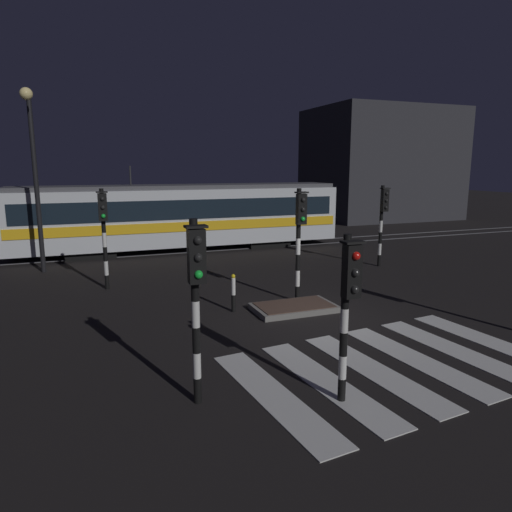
% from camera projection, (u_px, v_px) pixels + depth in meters
% --- Properties ---
extents(ground_plane, '(120.00, 120.00, 0.00)m').
position_uv_depth(ground_plane, '(319.00, 318.00, 12.77)').
color(ground_plane, black).
extents(rail_near, '(80.00, 0.12, 0.03)m').
position_uv_depth(rail_near, '(211.00, 251.00, 22.86)').
color(rail_near, '#59595E').
rests_on(rail_near, ground).
extents(rail_far, '(80.00, 0.12, 0.03)m').
position_uv_depth(rail_far, '(204.00, 246.00, 24.18)').
color(rail_far, '#59595E').
rests_on(rail_far, ground).
extents(crosswalk_zebra, '(6.96, 4.68, 0.02)m').
position_uv_depth(crosswalk_zebra, '(395.00, 365.00, 9.72)').
color(crosswalk_zebra, silver).
rests_on(crosswalk_zebra, ground).
extents(traffic_island, '(2.37, 1.38, 0.18)m').
position_uv_depth(traffic_island, '(294.00, 307.00, 13.41)').
color(traffic_island, slate).
rests_on(traffic_island, ground).
extents(traffic_light_corner_near_left, '(0.36, 0.42, 3.27)m').
position_uv_depth(traffic_light_corner_near_left, '(196.00, 286.00, 7.69)').
color(traffic_light_corner_near_left, black).
rests_on(traffic_light_corner_near_left, ground).
extents(traffic_light_corner_far_left, '(0.36, 0.42, 3.41)m').
position_uv_depth(traffic_light_corner_far_left, '(104.00, 224.00, 15.27)').
color(traffic_light_corner_far_left, black).
rests_on(traffic_light_corner_far_left, ground).
extents(traffic_light_median_centre, '(0.36, 0.42, 3.48)m').
position_uv_depth(traffic_light_median_centre, '(300.00, 228.00, 13.78)').
color(traffic_light_median_centre, black).
rests_on(traffic_light_median_centre, ground).
extents(traffic_light_kerb_mid_left, '(0.36, 0.42, 3.01)m').
position_uv_depth(traffic_light_kerb_mid_left, '(348.00, 295.00, 7.78)').
color(traffic_light_kerb_mid_left, black).
rests_on(traffic_light_kerb_mid_left, ground).
extents(traffic_light_corner_far_right, '(0.36, 0.42, 3.36)m').
position_uv_depth(traffic_light_corner_far_right, '(383.00, 214.00, 18.93)').
color(traffic_light_corner_far_right, black).
rests_on(traffic_light_corner_far_right, ground).
extents(street_lamp_trackside_left, '(0.44, 1.21, 6.86)m').
position_uv_depth(street_lamp_trackside_left, '(33.00, 159.00, 17.27)').
color(street_lamp_trackside_left, black).
rests_on(street_lamp_trackside_left, ground).
extents(tram, '(16.04, 2.58, 4.15)m').
position_uv_depth(tram, '(182.00, 215.00, 22.74)').
color(tram, silver).
rests_on(tram, ground).
extents(bollard_island_edge, '(0.12, 0.12, 1.11)m').
position_uv_depth(bollard_island_edge, '(233.00, 293.00, 13.21)').
color(bollard_island_edge, black).
rests_on(bollard_island_edge, ground).
extents(building_backdrop, '(10.82, 8.00, 8.61)m').
position_uv_depth(building_backdrop, '(381.00, 164.00, 37.26)').
color(building_backdrop, '#2D2D33').
rests_on(building_backdrop, ground).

